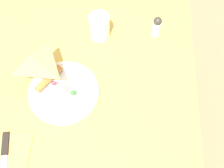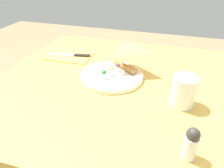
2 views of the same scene
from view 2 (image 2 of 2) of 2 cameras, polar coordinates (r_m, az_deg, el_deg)
dining_table at (r=0.83m, az=11.83°, el=-7.08°), size 1.21×0.84×0.75m
plate_pizza at (r=0.82m, az=0.08°, el=2.51°), size 0.23×0.23×0.05m
milk_glass at (r=0.69m, az=18.20°, el=-1.99°), size 0.08×0.08×0.10m
napkin_folded at (r=1.02m, az=-10.97°, el=7.24°), size 0.20×0.14×0.00m
butter_knife at (r=1.02m, az=-10.47°, el=7.48°), size 0.19×0.05×0.01m
pepper_shaker at (r=0.53m, az=19.92°, el=-14.39°), size 0.03×0.03×0.09m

